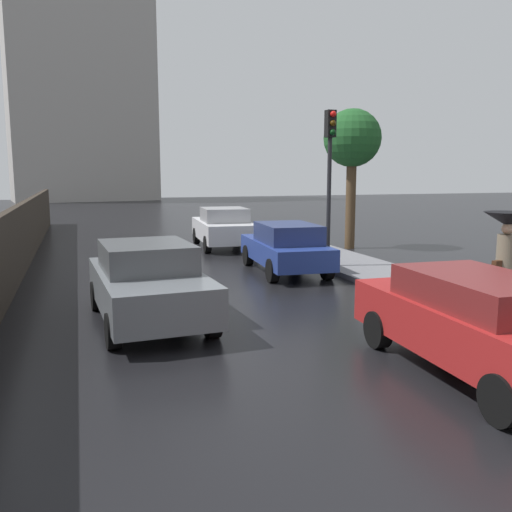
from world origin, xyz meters
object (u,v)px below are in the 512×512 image
Objects in this scene: car_white_near_kerb at (223,227)px; pedestrian_with_umbrella_near at (507,234)px; traffic_light at (330,159)px; car_red_mid_road at (477,322)px; street_tree_near at (352,141)px; car_grey_far_lane at (148,282)px; car_blue_behind_camera at (286,247)px.

car_white_near_kerb is 11.80m from pedestrian_with_umbrella_near.
car_red_mid_road is at bearing -101.19° from traffic_light.
car_red_mid_road is 2.28× the size of pedestrian_with_umbrella_near.
street_tree_near is (4.41, 12.10, 3.21)m from car_red_mid_road.
car_red_mid_road is 1.05× the size of car_grey_far_lane.
car_blue_behind_camera is (0.36, -5.60, -0.03)m from car_white_near_kerb.
car_grey_far_lane is 7.31m from traffic_light.
pedestrian_with_umbrella_near is (6.65, -1.82, 0.89)m from car_grey_far_lane.
car_blue_behind_camera is at bearing 98.00° from pedestrian_with_umbrella_near.
car_white_near_kerb is 10.43m from car_grey_far_lane.
pedestrian_with_umbrella_near is at bearing 161.31° from car_grey_far_lane.
car_grey_far_lane is 0.82× the size of street_tree_near.
traffic_light reaches higher than car_red_mid_road.
traffic_light is (1.61, 8.13, 2.43)m from car_red_mid_road.
street_tree_near is (4.09, 3.90, 3.23)m from car_blue_behind_camera.
car_white_near_kerb reaches higher than car_grey_far_lane.
car_red_mid_road is at bearing -151.36° from pedestrian_with_umbrella_near.
car_white_near_kerb is at bearing 106.20° from traffic_light.
car_blue_behind_camera is at bearing -140.55° from car_grey_far_lane.
car_red_mid_road is (0.04, -13.81, -0.01)m from car_white_near_kerb.
car_white_near_kerb is 0.99× the size of car_red_mid_road.
car_blue_behind_camera is at bearing 176.69° from traffic_light.
street_tree_near is at bearing 66.18° from pedestrian_with_umbrella_near.
car_blue_behind_camera is 6.51m from street_tree_near.
car_grey_far_lane is 2.17× the size of pedestrian_with_umbrella_near.
car_white_near_kerb is at bearing 97.50° from car_blue_behind_camera.
pedestrian_with_umbrella_near is 0.38× the size of street_tree_near.
pedestrian_with_umbrella_near is (2.29, -5.86, 0.92)m from car_blue_behind_camera.
pedestrian_with_umbrella_near is 6.07m from traffic_light.
pedestrian_with_umbrella_near reaches higher than car_grey_far_lane.
car_red_mid_road is at bearing -85.83° from car_white_near_kerb.
car_red_mid_road is 3.62m from pedestrian_with_umbrella_near.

